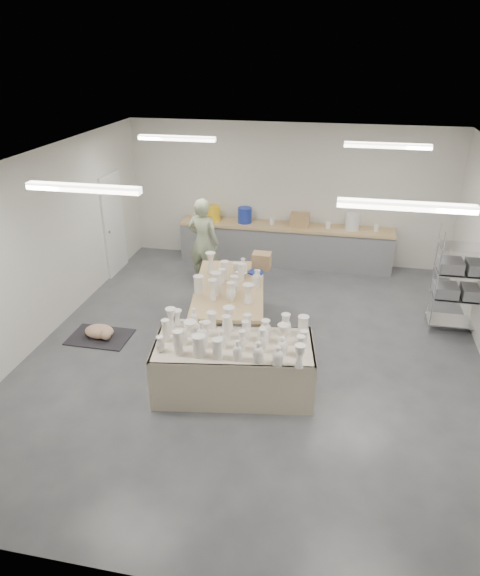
% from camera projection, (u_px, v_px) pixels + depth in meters
% --- Properties ---
extents(room, '(8.00, 8.02, 3.00)m').
position_uv_depth(room, '(251.00, 227.00, 7.41)').
color(room, '#424449').
rests_on(room, ground).
extents(back_counter, '(4.60, 0.60, 1.24)m').
position_uv_depth(back_counter, '(284.00, 243.00, 11.25)').
color(back_counter, tan).
rests_on(back_counter, ground).
extents(wire_shelf, '(0.88, 0.48, 1.80)m').
position_uv_depth(wire_shelf, '(462.00, 280.00, 8.46)').
color(wire_shelf, silver).
rests_on(wire_shelf, ground).
extents(drying_table, '(2.31, 1.36, 1.14)m').
position_uv_depth(drying_table, '(234.00, 364.00, 7.10)').
color(drying_table, olive).
rests_on(drying_table, ground).
extents(work_table, '(1.46, 2.38, 1.21)m').
position_uv_depth(work_table, '(232.00, 284.00, 8.46)').
color(work_table, tan).
rests_on(work_table, ground).
extents(rug, '(1.00, 0.70, 0.02)m').
position_uv_depth(rug, '(100.00, 337.00, 8.58)').
color(rug, black).
rests_on(rug, ground).
extents(cat, '(0.51, 0.39, 0.21)m').
position_uv_depth(cat, '(100.00, 332.00, 8.51)').
color(cat, white).
rests_on(cat, rug).
extents(potter, '(0.71, 0.52, 1.79)m').
position_uv_depth(potter, '(203.00, 242.00, 10.13)').
color(potter, '#9DAB84').
rests_on(potter, ground).
extents(red_stool, '(0.45, 0.45, 0.33)m').
position_uv_depth(red_stool, '(208.00, 265.00, 10.63)').
color(red_stool, '#A6171B').
rests_on(red_stool, ground).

